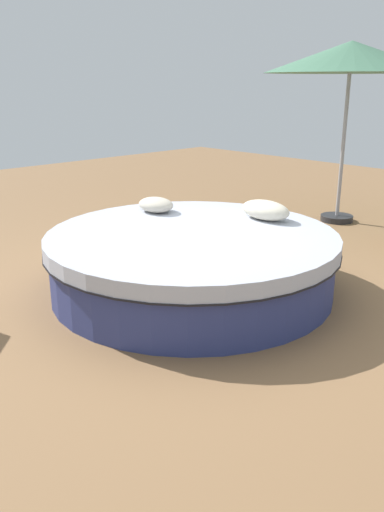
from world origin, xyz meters
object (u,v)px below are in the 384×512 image
at_px(throw_pillow_1, 156,205).
at_px(round_bed, 192,261).
at_px(throw_pillow_0, 265,210).
at_px(patio_umbrella, 351,58).

bearing_deg(throw_pillow_1, round_bed, 161.52).
height_order(throw_pillow_0, throw_pillow_1, throw_pillow_0).
bearing_deg(round_bed, throw_pillow_1, -18.48).
xyz_separation_m(throw_pillow_1, patio_umbrella, (-0.38, -2.94, 1.49)).
bearing_deg(patio_umbrella, throw_pillow_0, 104.41).
relative_size(round_bed, patio_umbrella, 1.13).
bearing_deg(throw_pillow_0, patio_umbrella, -75.59).
relative_size(round_bed, throw_pillow_0, 4.89).
height_order(throw_pillow_0, patio_umbrella, patio_umbrella).
relative_size(throw_pillow_0, patio_umbrella, 0.23).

